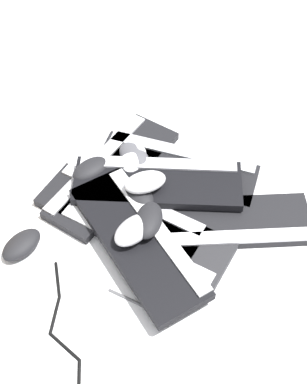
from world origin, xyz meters
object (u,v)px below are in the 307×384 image
Objects in this scene: keyboard_2 at (225,223)px; keyboard_6 at (138,240)px; keyboard_3 at (176,169)px; mouse_4 at (134,159)px; mouse_1 at (145,182)px; mouse_2 at (138,194)px; keyboard_0 at (120,216)px; keyboard_5 at (158,182)px; mouse_5 at (133,230)px; mouse_7 at (91,169)px; mouse_3 at (148,220)px; keyboard_4 at (113,173)px; mouse_0 at (134,156)px; keyboard_1 at (147,231)px; mouse_6 at (21,245)px.

keyboard_2 is 1.01× the size of keyboard_6.
mouse_4 reaches higher than keyboard_3.
mouse_2 is (0.02, 0.01, -0.03)m from mouse_1.
keyboard_5 reaches higher than keyboard_0.
mouse_5 is (0.09, 0.24, 0.03)m from mouse_4.
keyboard_5 reaches higher than keyboard_3.
mouse_7 reaches higher than keyboard_5.
mouse_5 is at bearing -39.17° from mouse_3.
mouse_4 is (-0.09, -0.14, 0.04)m from keyboard_0.
mouse_5 is at bearing -46.50° from keyboard_6.
keyboard_4 is (0.21, -0.27, 0.00)m from keyboard_2.
keyboard_5 is 4.20× the size of mouse_4.
keyboard_6 reaches higher than keyboard_0.
mouse_5 is 0.25m from mouse_7.
mouse_2 is (0.14, 0.07, 0.04)m from keyboard_3.
mouse_4 is (-0.06, 0.00, 0.04)m from keyboard_4.
keyboard_5 is 4.20× the size of mouse_3.
mouse_3 reaches higher than mouse_0.
keyboard_4 is 0.97× the size of keyboard_5.
keyboard_0 is 3.99× the size of mouse_4.
keyboard_1 is 0.07m from mouse_3.
mouse_0 reaches higher than keyboard_1.
mouse_5 is at bearing -120.62° from mouse_1.
keyboard_6 is (0.02, 0.25, 0.03)m from keyboard_4.
mouse_3 reaches higher than keyboard_0.
keyboard_4 is (0.01, -0.21, 0.00)m from keyboard_1.
mouse_4 is (-0.01, -0.11, -0.03)m from mouse_1.
keyboard_0 is 0.12m from mouse_5.
mouse_1 is at bearing -159.98° from keyboard_0.
mouse_4 is 0.26m from mouse_5.
mouse_1 is 1.00× the size of mouse_5.
keyboard_1 is 3.98× the size of mouse_2.
keyboard_5 is 0.06m from mouse_1.
mouse_3 reaches higher than keyboard_2.
mouse_5 reaches higher than mouse_2.
keyboard_4 is 4.06× the size of mouse_6.
keyboard_3 is 0.15m from mouse_1.
mouse_4 is (0.15, -0.26, 0.04)m from keyboard_2.
keyboard_2 is 0.34m from keyboard_4.
keyboard_2 and keyboard_4 have the same top height.
mouse_7 is (0.07, -0.23, -0.03)m from mouse_3.
keyboard_6 is 4.17× the size of mouse_5.
mouse_3 is (0.05, 0.23, 0.03)m from mouse_0.
mouse_2 is 1.00× the size of mouse_4.
keyboard_6 is at bearing -116.19° from mouse_1.
keyboard_1 is at bearing -172.23° from mouse_5.
keyboard_5 is at bearing -126.47° from keyboard_6.
mouse_0 reaches higher than mouse_6.
keyboard_5 is 4.20× the size of mouse_6.
keyboard_0 is at bearing -82.52° from mouse_2.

